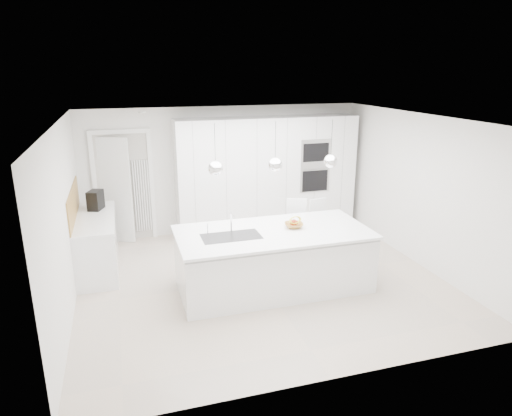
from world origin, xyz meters
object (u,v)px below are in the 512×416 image
object	(u,v)px
espresso_machine	(96,200)
bar_stool_right	(320,230)
island_base	(274,262)
bar_stool_left	(299,232)
fruit_bowl	(294,225)

from	to	relation	value
espresso_machine	bar_stool_right	xyz separation A→B (m)	(3.68, -1.03, -0.55)
espresso_machine	bar_stool_right	size ratio (longest dim) A/B	0.32
island_base	bar_stool_left	distance (m)	1.09
island_base	bar_stool_right	distance (m)	1.46
fruit_bowl	island_base	bearing A→B (deg)	-163.45
espresso_machine	bar_stool_right	distance (m)	3.86
bar_stool_left	island_base	bearing A→B (deg)	-113.70
espresso_machine	bar_stool_left	distance (m)	3.48
fruit_bowl	bar_stool_left	distance (m)	0.89
espresso_machine	fruit_bowl	bearing A→B (deg)	-11.68
bar_stool_right	fruit_bowl	bearing A→B (deg)	-145.66
espresso_machine	bar_stool_left	world-z (taller)	espresso_machine
bar_stool_left	fruit_bowl	bearing A→B (deg)	-100.00
island_base	bar_stool_right	bearing A→B (deg)	38.06
fruit_bowl	bar_stool_right	size ratio (longest dim) A/B	0.27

